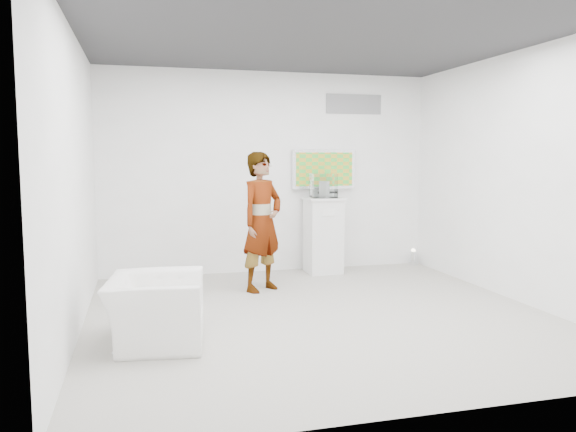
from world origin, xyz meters
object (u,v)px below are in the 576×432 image
object	(u,v)px
tv	(324,169)
armchair	(156,310)
pedestal	(323,235)
person	(262,222)
floor_uplight	(413,257)

from	to	relation	value
tv	armchair	xyz separation A→B (m)	(-2.62, -2.97, -1.23)
tv	pedestal	xyz separation A→B (m)	(-0.09, -0.28, -0.98)
armchair	pedestal	world-z (taller)	pedestal
pedestal	person	bearing A→B (deg)	-141.83
pedestal	floor_uplight	xyz separation A→B (m)	(1.59, 0.18, -0.44)
person	floor_uplight	distance (m)	3.02
floor_uplight	armchair	bearing A→B (deg)	-145.09
armchair	tv	bearing A→B (deg)	-34.04
tv	person	world-z (taller)	tv
person	floor_uplight	size ratio (longest dim) A/B	7.17
person	floor_uplight	bearing A→B (deg)	-12.48
floor_uplight	person	bearing A→B (deg)	-158.64
floor_uplight	tv	bearing A→B (deg)	176.24
floor_uplight	pedestal	bearing A→B (deg)	-173.65
armchair	floor_uplight	bearing A→B (deg)	-47.76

